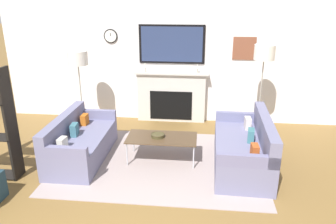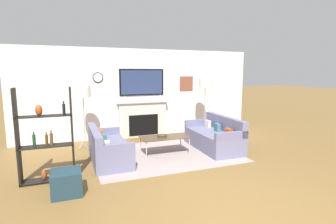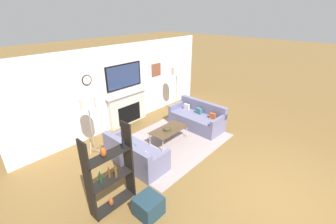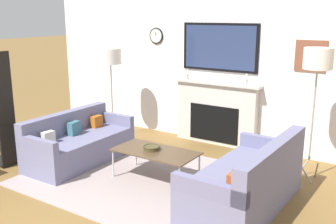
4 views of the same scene
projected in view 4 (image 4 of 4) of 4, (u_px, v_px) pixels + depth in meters
name	position (u px, v px, depth m)	size (l,w,h in m)	color
fireplace_wall	(220.00, 74.00, 6.80)	(7.47, 0.28, 2.70)	white
area_rug	(151.00, 181.00, 5.42)	(3.38, 2.47, 0.01)	gray
couch_left	(78.00, 144.00, 6.09)	(0.78, 1.72, 0.76)	slate
couch_right	(247.00, 184.00, 4.61)	(0.90, 1.83, 0.85)	slate
coffee_table	(156.00, 153.00, 5.38)	(1.17, 0.60, 0.42)	#4C3823
decorative_bowl	(152.00, 148.00, 5.41)	(0.23, 0.23, 0.06)	#453E22
floor_lamp_left	(110.00, 57.00, 7.04)	(0.39, 0.39, 1.65)	#9E998E
floor_lamp_right	(318.00, 61.00, 5.11)	(0.38, 0.38, 1.82)	#9E998E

